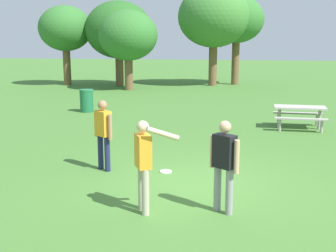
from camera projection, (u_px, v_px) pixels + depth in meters
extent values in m
plane|color=#447530|center=(197.00, 184.00, 8.83)|extent=(120.00, 120.00, 0.00)
cylinder|color=#1E234C|center=(101.00, 152.00, 9.84)|extent=(0.13, 0.13, 0.82)
cylinder|color=#1E234C|center=(107.00, 154.00, 9.65)|extent=(0.13, 0.13, 0.82)
cube|color=orange|center=(103.00, 123.00, 9.61)|extent=(0.44, 0.40, 0.58)
sphere|color=#9E7051|center=(102.00, 105.00, 9.52)|extent=(0.21, 0.21, 0.21)
cylinder|color=#9E7051|center=(96.00, 124.00, 9.80)|extent=(0.09, 0.09, 0.58)
cylinder|color=#9E7051|center=(110.00, 127.00, 9.43)|extent=(0.09, 0.09, 0.58)
cylinder|color=gray|center=(229.00, 192.00, 7.23)|extent=(0.13, 0.13, 0.82)
cylinder|color=gray|center=(217.00, 188.00, 7.41)|extent=(0.13, 0.13, 0.82)
cube|color=black|center=(224.00, 151.00, 7.18)|extent=(0.44, 0.40, 0.58)
sphere|color=tan|center=(225.00, 127.00, 7.10)|extent=(0.21, 0.21, 0.21)
cylinder|color=tan|center=(237.00, 157.00, 7.01)|extent=(0.09, 0.09, 0.58)
cylinder|color=tan|center=(212.00, 151.00, 7.37)|extent=(0.09, 0.09, 0.58)
cylinder|color=#B7AD93|center=(142.00, 187.00, 7.45)|extent=(0.13, 0.13, 0.82)
cylinder|color=#B7AD93|center=(145.00, 192.00, 7.21)|extent=(0.13, 0.13, 0.82)
cube|color=orange|center=(143.00, 151.00, 7.19)|extent=(0.37, 0.44, 0.58)
sphere|color=beige|center=(143.00, 127.00, 7.11)|extent=(0.21, 0.21, 0.21)
cylinder|color=beige|center=(139.00, 150.00, 7.45)|extent=(0.09, 0.09, 0.58)
cylinder|color=beige|center=(163.00, 134.00, 6.97)|extent=(0.55, 0.35, 0.28)
cylinder|color=white|center=(166.00, 171.00, 9.66)|extent=(0.28, 0.28, 0.03)
cube|color=#B2ADA3|center=(300.00, 107.00, 14.33)|extent=(1.72, 0.82, 0.06)
cube|color=#A49F96|center=(301.00, 119.00, 13.83)|extent=(1.71, 0.32, 0.05)
cube|color=#A49F96|center=(298.00, 113.00, 14.94)|extent=(1.71, 0.32, 0.05)
cylinder|color=#A49F96|center=(279.00, 118.00, 14.54)|extent=(0.11, 0.11, 0.71)
cylinder|color=#A49F96|center=(280.00, 125.00, 14.01)|extent=(0.09, 0.09, 0.41)
cylinder|color=#A49F96|center=(278.00, 119.00, 15.12)|extent=(0.09, 0.09, 0.41)
cylinder|color=#A49F96|center=(319.00, 119.00, 14.27)|extent=(0.11, 0.11, 0.71)
cylinder|color=#A49F96|center=(322.00, 127.00, 13.74)|extent=(0.09, 0.09, 0.41)
cylinder|color=#A49F96|center=(317.00, 120.00, 14.85)|extent=(0.09, 0.09, 0.41)
cylinder|color=#1E663D|center=(87.00, 101.00, 17.79)|extent=(0.56, 0.56, 0.90)
cylinder|color=#287A4B|center=(86.00, 90.00, 17.70)|extent=(0.59, 0.59, 0.06)
cylinder|color=brown|center=(67.00, 64.00, 28.48)|extent=(0.50, 0.50, 2.82)
ellipsoid|color=#33702D|center=(65.00, 28.00, 28.00)|extent=(3.54, 3.54, 3.01)
cylinder|color=brown|center=(120.00, 67.00, 28.21)|extent=(0.54, 0.54, 2.48)
ellipsoid|color=#286023|center=(119.00, 30.00, 27.72)|extent=(4.41, 4.41, 3.75)
cylinder|color=brown|center=(129.00, 71.00, 25.66)|extent=(0.50, 0.50, 2.32)
ellipsoid|color=#33702D|center=(128.00, 35.00, 25.23)|extent=(3.57, 3.57, 3.03)
cylinder|color=brown|center=(213.00, 61.00, 28.15)|extent=(0.55, 0.55, 3.24)
ellipsoid|color=#3D7A33|center=(214.00, 17.00, 27.57)|extent=(4.73, 4.73, 4.02)
cylinder|color=brown|center=(235.00, 60.00, 28.87)|extent=(0.51, 0.51, 3.37)
ellipsoid|color=#33702D|center=(237.00, 19.00, 28.33)|extent=(3.68, 3.68, 3.13)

